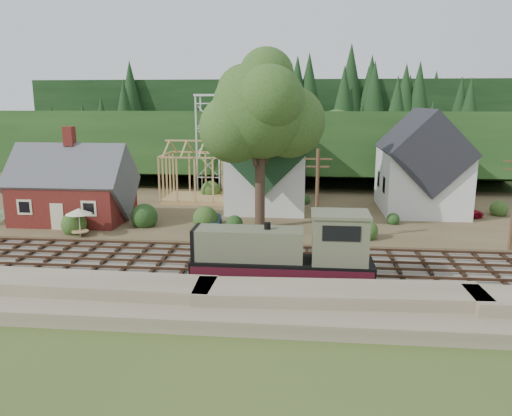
# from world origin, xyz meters

# --- Properties ---
(ground) EXTENTS (140.00, 140.00, 0.00)m
(ground) POSITION_xyz_m (0.00, 0.00, 0.00)
(ground) COLOR #384C1E
(ground) RESTS_ON ground
(embankment) EXTENTS (64.00, 5.00, 1.60)m
(embankment) POSITION_xyz_m (0.00, -8.50, 0.00)
(embankment) COLOR #7F7259
(embankment) RESTS_ON ground
(railroad_bed) EXTENTS (64.00, 11.00, 0.16)m
(railroad_bed) POSITION_xyz_m (0.00, 0.00, 0.08)
(railroad_bed) COLOR #726B5B
(railroad_bed) RESTS_ON ground
(village_flat) EXTENTS (64.00, 26.00, 0.30)m
(village_flat) POSITION_xyz_m (0.00, 18.00, 0.15)
(village_flat) COLOR brown
(village_flat) RESTS_ON ground
(hillside) EXTENTS (70.00, 28.96, 12.74)m
(hillside) POSITION_xyz_m (0.00, 42.00, 0.00)
(hillside) COLOR #1E3F19
(hillside) RESTS_ON ground
(ridge) EXTENTS (80.00, 20.00, 12.00)m
(ridge) POSITION_xyz_m (0.00, 58.00, 0.00)
(ridge) COLOR black
(ridge) RESTS_ON ground
(depot) EXTENTS (10.80, 7.41, 9.00)m
(depot) POSITION_xyz_m (-16.00, 11.00, 3.21)
(depot) COLOR #581416
(depot) RESTS_ON village_flat
(church) EXTENTS (8.40, 15.17, 13.00)m
(church) POSITION_xyz_m (2.00, 19.68, 5.18)
(church) COLOR silver
(church) RESTS_ON village_flat
(farmhouse) EXTENTS (8.40, 10.80, 10.60)m
(farmhouse) POSITION_xyz_m (18.00, 19.00, 4.87)
(farmhouse) COLOR silver
(farmhouse) RESTS_ON village_flat
(timber_frame) EXTENTS (8.20, 6.20, 6.99)m
(timber_frame) POSITION_xyz_m (-6.00, 22.00, 3.27)
(timber_frame) COLOR tan
(timber_frame) RESTS_ON village_flat
(lattice_tower) EXTENTS (3.20, 3.20, 12.12)m
(lattice_tower) POSITION_xyz_m (-6.00, 28.00, 10.03)
(lattice_tower) COLOR silver
(lattice_tower) RESTS_ON village_flat
(big_tree) EXTENTS (10.90, 8.40, 14.70)m
(big_tree) POSITION_xyz_m (2.17, 10.08, 10.22)
(big_tree) COLOR #38281E
(big_tree) RESTS_ON village_flat
(telegraph_pole_near) EXTENTS (2.20, 0.28, 8.00)m
(telegraph_pole_near) POSITION_xyz_m (7.00, 5.20, 4.25)
(telegraph_pole_near) COLOR #4C331E
(telegraph_pole_near) RESTS_ON ground
(locomotive) EXTENTS (11.53, 2.88, 4.62)m
(locomotive) POSITION_xyz_m (5.10, -3.00, 2.06)
(locomotive) COLOR black
(locomotive) RESTS_ON railroad_bed
(car_blue) EXTENTS (1.49, 3.50, 1.18)m
(car_blue) POSITION_xyz_m (-2.38, 10.16, 0.89)
(car_blue) COLOR #518AAF
(car_blue) RESTS_ON village_flat
(car_green) EXTENTS (3.83, 2.17, 1.19)m
(car_green) POSITION_xyz_m (-21.64, 10.20, 0.90)
(car_green) COLOR #749C6C
(car_green) RESTS_ON village_flat
(car_red) EXTENTS (4.13, 2.27, 1.10)m
(car_red) POSITION_xyz_m (21.66, 16.18, 0.85)
(car_red) COLOR #A80D23
(car_red) RESTS_ON village_flat
(patio_set) EXTENTS (2.20, 2.20, 2.45)m
(patio_set) POSITION_xyz_m (-12.99, 5.50, 2.39)
(patio_set) COLOR silver
(patio_set) RESTS_ON village_flat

